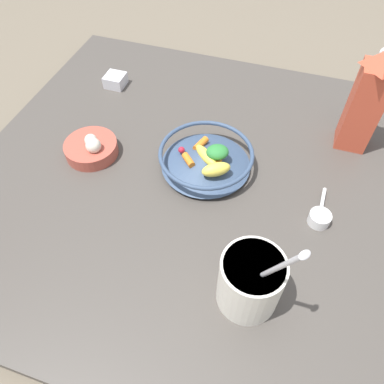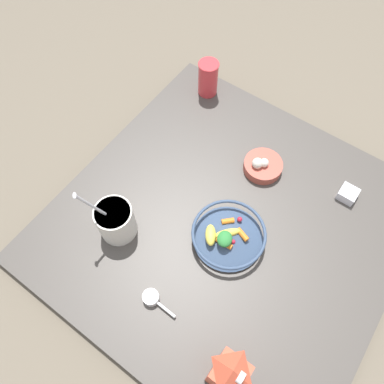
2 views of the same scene
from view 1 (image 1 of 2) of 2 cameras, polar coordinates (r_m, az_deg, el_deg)
name	(u,v)px [view 1 (image 1 of 2)]	position (r m, az deg, el deg)	size (l,w,h in m)	color
ground_plane	(184,181)	(0.92, -1.28, 1.71)	(6.00, 6.00, 0.00)	#665B4C
countertop	(184,176)	(0.91, -1.30, 2.39)	(1.01, 1.01, 0.03)	#47423D
fruit_bowl	(206,158)	(0.88, 2.22, 5.21)	(0.22, 0.22, 0.07)	#384C6B
milk_carton	(367,101)	(0.97, 25.09, 12.47)	(0.07, 0.07, 0.26)	#CC4C33
yogurt_tub	(251,280)	(0.67, 8.93, -13.14)	(0.12, 0.11, 0.26)	silver
spice_jar	(115,81)	(1.17, -11.58, 16.27)	(0.06, 0.06, 0.03)	silver
measuring_scoop	(320,217)	(0.84, 18.87, -3.65)	(0.05, 0.11, 0.03)	white
garlic_bowl	(91,148)	(0.95, -15.07, 6.51)	(0.13, 0.13, 0.06)	#B24C3D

